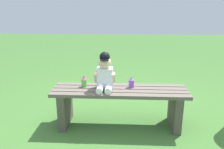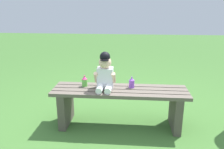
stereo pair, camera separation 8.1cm
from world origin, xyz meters
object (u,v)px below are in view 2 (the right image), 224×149
child_figure (105,73)px  sippy_cup_right (132,83)px  park_bench (120,101)px  sippy_cup_left (85,81)px

child_figure → sippy_cup_right: size_ratio=3.26×
park_bench → child_figure: bearing=176.7°
park_bench → sippy_cup_right: bearing=26.9°
sippy_cup_right → child_figure: bearing=-169.3°
sippy_cup_left → child_figure: bearing=-13.0°
park_bench → sippy_cup_left: size_ratio=11.78×
park_bench → sippy_cup_right: (0.13, 0.06, 0.20)m
park_bench → child_figure: child_figure is taller
park_bench → sippy_cup_right: size_ratio=11.78×
child_figure → sippy_cup_left: (-0.24, 0.05, -0.12)m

